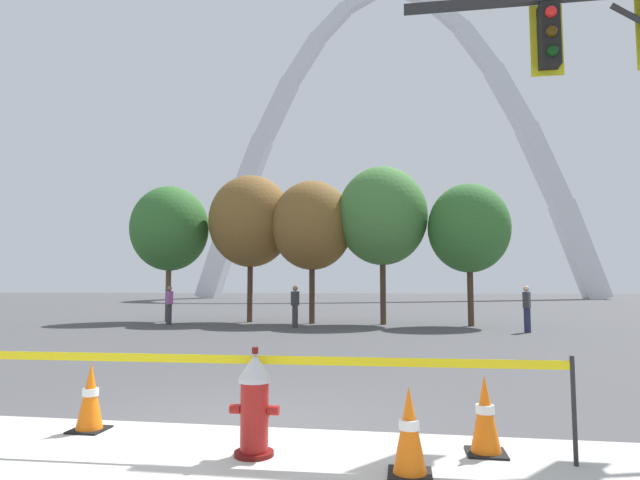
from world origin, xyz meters
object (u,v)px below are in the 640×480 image
at_px(pedestrian_walking_right, 527,308).
at_px(monument_arch, 390,156).
at_px(traffic_cone_by_hydrant, 485,415).
at_px(traffic_cone_curb_edge, 90,397).
at_px(traffic_cone_mid_sidewalk, 409,432).
at_px(pedestrian_standing_center, 169,305).
at_px(fire_hydrant, 255,404).
at_px(pedestrian_walking_left, 295,306).

bearing_deg(pedestrian_walking_right, monument_arch, 96.43).
distance_m(traffic_cone_by_hydrant, traffic_cone_curb_edge, 4.10).
height_order(traffic_cone_mid_sidewalk, pedestrian_standing_center, pedestrian_standing_center).
relative_size(fire_hydrant, pedestrian_walking_right, 0.62).
height_order(fire_hydrant, pedestrian_standing_center, pedestrian_standing_center).
relative_size(fire_hydrant, traffic_cone_curb_edge, 1.36).
xyz_separation_m(traffic_cone_by_hydrant, pedestrian_standing_center, (-10.29, 15.44, 0.46)).
bearing_deg(traffic_cone_curb_edge, monument_arch, 88.66).
height_order(monument_arch, pedestrian_walking_left, monument_arch).
bearing_deg(pedestrian_standing_center, traffic_cone_mid_sidewalk, -59.26).
xyz_separation_m(traffic_cone_curb_edge, pedestrian_walking_right, (7.47, 13.73, 0.46)).
height_order(pedestrian_walking_left, pedestrian_standing_center, same).
xyz_separation_m(traffic_cone_curb_edge, monument_arch, (1.55, 66.21, 18.98)).
xyz_separation_m(traffic_cone_by_hydrant, monument_arch, (-2.55, 66.37, 18.98)).
bearing_deg(pedestrian_walking_right, traffic_cone_by_hydrant, -103.63).
xyz_separation_m(monument_arch, pedestrian_walking_right, (5.92, -52.48, -18.52)).
bearing_deg(fire_hydrant, traffic_cone_curb_edge, 164.85).
bearing_deg(monument_arch, pedestrian_walking_right, -83.57).
bearing_deg(traffic_cone_mid_sidewalk, traffic_cone_by_hydrant, 43.92).
bearing_deg(monument_arch, fire_hydrant, -89.62).
height_order(fire_hydrant, traffic_cone_mid_sidewalk, fire_hydrant).
distance_m(fire_hydrant, traffic_cone_curb_edge, 2.07).
xyz_separation_m(pedestrian_walking_left, pedestrian_walking_right, (8.27, -1.01, 0.00)).
xyz_separation_m(traffic_cone_by_hydrant, pedestrian_walking_right, (3.37, 13.89, 0.46)).
distance_m(traffic_cone_mid_sidewalk, pedestrian_walking_left, 16.14).
distance_m(monument_arch, pedestrian_walking_left, 54.75).
height_order(traffic_cone_curb_edge, pedestrian_walking_left, pedestrian_walking_left).
height_order(fire_hydrant, pedestrian_walking_right, pedestrian_walking_right).
distance_m(fire_hydrant, pedestrian_walking_left, 15.54).
height_order(fire_hydrant, pedestrian_walking_left, pedestrian_walking_left).
bearing_deg(traffic_cone_curb_edge, traffic_cone_by_hydrant, -2.20).
bearing_deg(monument_arch, pedestrian_walking_left, -92.62).
height_order(monument_arch, pedestrian_standing_center, monument_arch).
xyz_separation_m(fire_hydrant, traffic_cone_curb_edge, (-1.99, 0.54, -0.11)).
bearing_deg(traffic_cone_curb_edge, pedestrian_walking_left, 93.14).
bearing_deg(traffic_cone_by_hydrant, traffic_cone_curb_edge, 177.80).
bearing_deg(traffic_cone_mid_sidewalk, monument_arch, 91.58).
relative_size(monument_arch, pedestrian_walking_right, 33.97).
xyz_separation_m(fire_hydrant, pedestrian_standing_center, (-8.18, 15.82, 0.35)).
relative_size(traffic_cone_curb_edge, pedestrian_walking_left, 0.46).
xyz_separation_m(pedestrian_walking_left, pedestrian_standing_center, (-5.38, 0.54, 0.00)).
distance_m(pedestrian_standing_center, pedestrian_walking_right, 13.74).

